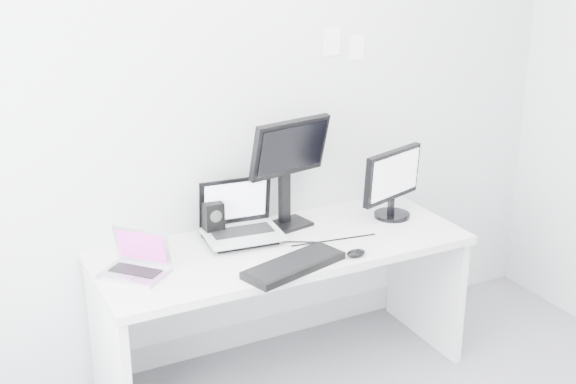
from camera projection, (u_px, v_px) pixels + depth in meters
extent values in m
plane|color=#BBBDC0|center=(250.00, 103.00, 3.69)|extent=(3.60, 0.00, 3.60)
cube|color=silver|center=(283.00, 311.00, 3.73)|extent=(1.80, 0.70, 0.73)
cube|color=#AAAAAF|center=(133.00, 254.00, 3.25)|extent=(0.34, 0.34, 0.21)
cube|color=black|center=(213.00, 220.00, 3.64)|extent=(0.12, 0.12, 0.19)
cube|color=#B6BABF|center=(243.00, 213.00, 3.58)|extent=(0.39, 0.31, 0.30)
cube|color=black|center=(288.00, 172.00, 3.72)|extent=(0.45, 0.23, 0.58)
cube|color=black|center=(393.00, 183.00, 3.87)|extent=(0.45, 0.31, 0.38)
cube|color=black|center=(294.00, 265.00, 3.35)|extent=(0.52, 0.30, 0.03)
ellipsoid|color=black|center=(356.00, 253.00, 3.47)|extent=(0.10, 0.07, 0.03)
cube|color=white|center=(331.00, 42.00, 3.78)|extent=(0.10, 0.00, 0.14)
cube|color=white|center=(357.00, 47.00, 3.86)|extent=(0.09, 0.00, 0.13)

